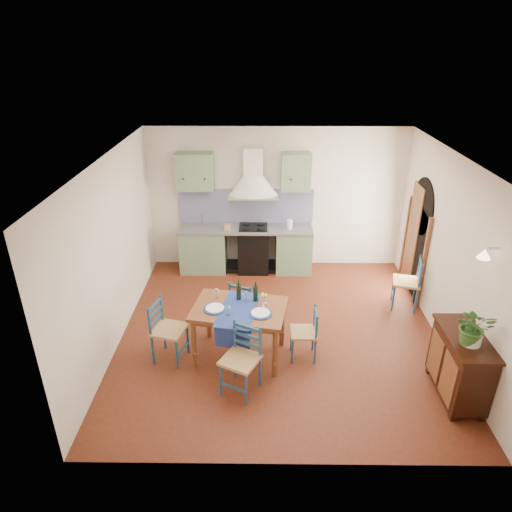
# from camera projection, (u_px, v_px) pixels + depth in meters

# --- Properties ---
(floor) EXTENTS (5.00, 5.00, 0.00)m
(floor) POSITION_uv_depth(u_px,v_px,m) (279.00, 332.00, 7.33)
(floor) COLOR #461D0F
(floor) RESTS_ON ground
(back_wall) EXTENTS (5.00, 0.96, 2.80)m
(back_wall) POSITION_uv_depth(u_px,v_px,m) (252.00, 219.00, 8.93)
(back_wall) COLOR silver
(back_wall) RESTS_ON ground
(right_wall) EXTENTS (0.26, 5.00, 2.80)m
(right_wall) POSITION_uv_depth(u_px,v_px,m) (444.00, 251.00, 6.97)
(right_wall) COLOR silver
(right_wall) RESTS_ON ground
(left_wall) EXTENTS (0.04, 5.00, 2.80)m
(left_wall) POSITION_uv_depth(u_px,v_px,m) (112.00, 253.00, 6.74)
(left_wall) COLOR silver
(left_wall) RESTS_ON ground
(ceiling) EXTENTS (5.00, 5.00, 0.01)m
(ceiling) POSITION_uv_depth(u_px,v_px,m) (284.00, 159.00, 6.10)
(ceiling) COLOR white
(ceiling) RESTS_ON back_wall
(dining_table) EXTENTS (1.43, 1.12, 1.15)m
(dining_table) POSITION_uv_depth(u_px,v_px,m) (239.00, 313.00, 6.49)
(dining_table) COLOR brown
(dining_table) RESTS_ON ground
(chair_near) EXTENTS (0.60, 0.60, 0.96)m
(chair_near) POSITION_uv_depth(u_px,v_px,m) (242.00, 359.00, 5.95)
(chair_near) COLOR navy
(chair_near) RESTS_ON ground
(chair_far) EXTENTS (0.53, 0.53, 0.87)m
(chair_far) POSITION_uv_depth(u_px,v_px,m) (244.00, 303.00, 7.27)
(chair_far) COLOR navy
(chair_far) RESTS_ON ground
(chair_left) EXTENTS (0.54, 0.54, 0.95)m
(chair_left) POSITION_uv_depth(u_px,v_px,m) (167.00, 330.00, 6.54)
(chair_left) COLOR navy
(chair_left) RESTS_ON ground
(chair_right) EXTENTS (0.38, 0.38, 0.81)m
(chair_right) POSITION_uv_depth(u_px,v_px,m) (306.00, 333.00, 6.60)
(chair_right) COLOR navy
(chair_right) RESTS_ON ground
(chair_spare) EXTENTS (0.53, 0.53, 0.94)m
(chair_spare) POSITION_uv_depth(u_px,v_px,m) (408.00, 282.00, 7.82)
(chair_spare) COLOR navy
(chair_spare) RESTS_ON ground
(sideboard) EXTENTS (0.50, 1.05, 0.94)m
(sideboard) POSITION_uv_depth(u_px,v_px,m) (460.00, 364.00, 5.84)
(sideboard) COLOR black
(sideboard) RESTS_ON ground
(potted_plant) EXTENTS (0.51, 0.47, 0.48)m
(potted_plant) POSITION_uv_depth(u_px,v_px,m) (474.00, 327.00, 5.43)
(potted_plant) COLOR #326126
(potted_plant) RESTS_ON sideboard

